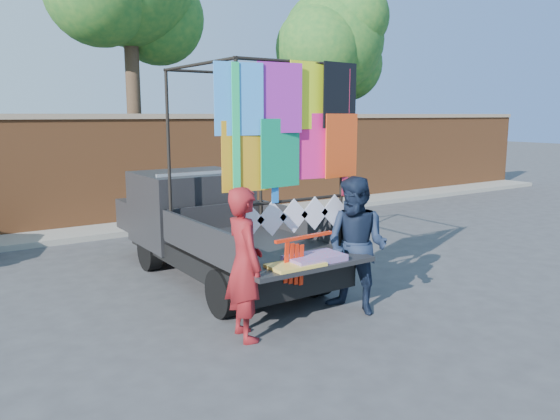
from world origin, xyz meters
TOP-DOWN VIEW (x-y plane):
  - ground at (0.00, 0.00)m, footprint 90.00×90.00m
  - brick_wall at (0.00, 7.00)m, footprint 30.00×0.45m
  - curb at (0.00, 6.30)m, footprint 30.00×1.20m
  - tree_right at (7.52, 8.12)m, footprint 4.20×3.30m
  - pickup_truck at (0.10, 2.41)m, footprint 2.05×5.15m
  - woman at (-0.76, -0.36)m, footprint 0.52×0.71m
  - man at (0.89, -0.44)m, footprint 0.94×1.06m
  - streamer_bundle at (-0.03, -0.41)m, footprint 0.89×0.10m

SIDE VIEW (x-z plane):
  - ground at x=0.00m, z-range 0.00..0.00m
  - curb at x=0.00m, z-range 0.00..0.12m
  - pickup_truck at x=0.10m, z-range -0.80..2.44m
  - woman at x=-0.76m, z-range 0.00..1.79m
  - man at x=0.89m, z-range 0.00..1.80m
  - streamer_bundle at x=-0.03m, z-range 0.63..1.24m
  - brick_wall at x=0.00m, z-range 0.02..2.63m
  - tree_right at x=7.52m, z-range 1.44..8.06m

